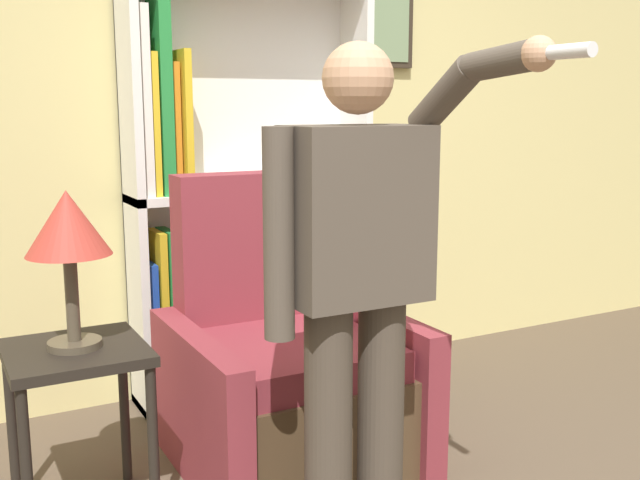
% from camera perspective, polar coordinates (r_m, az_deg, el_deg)
% --- Properties ---
extents(wall_back, '(8.00, 0.11, 2.80)m').
position_cam_1_polar(wall_back, '(3.86, -3.98, 9.99)').
color(wall_back, '#DBCC84').
rests_on(wall_back, ground_plane).
extents(bookcase, '(1.19, 0.28, 1.99)m').
position_cam_1_polar(bookcase, '(3.62, -7.56, 2.51)').
color(bookcase, white).
rests_on(bookcase, ground_plane).
extents(armchair, '(0.89, 0.88, 1.14)m').
position_cam_1_polar(armchair, '(3.09, -2.73, -10.03)').
color(armchair, '#4C3823').
rests_on(armchair, ground_plane).
extents(person_standing, '(0.58, 0.78, 1.60)m').
position_cam_1_polar(person_standing, '(2.27, 2.90, -2.54)').
color(person_standing, '#473D33').
rests_on(person_standing, ground_plane).
extents(side_table, '(0.45, 0.45, 0.62)m').
position_cam_1_polar(side_table, '(2.70, -18.03, -9.96)').
color(side_table, black).
rests_on(side_table, ground_plane).
extents(table_lamp, '(0.28, 0.28, 0.53)m').
position_cam_1_polar(table_lamp, '(2.58, -18.65, 0.68)').
color(table_lamp, '#4C4233').
rests_on(table_lamp, side_table).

